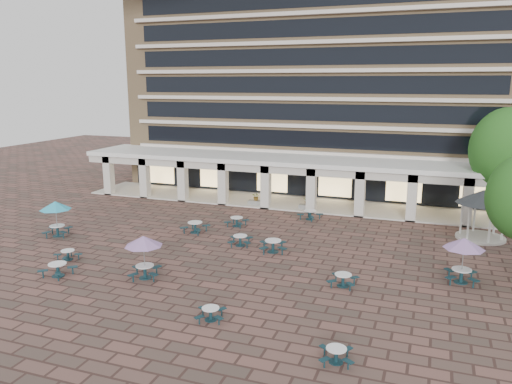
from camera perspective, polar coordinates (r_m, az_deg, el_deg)
ground at (r=33.72m, az=-2.30°, el=-7.04°), size 120.00×120.00×0.00m
apartment_building at (r=56.20m, az=7.71°, el=13.73°), size 40.00×15.50×25.20m
retail_arcade at (r=46.56m, az=4.55°, el=2.21°), size 42.00×6.60×4.40m
picnic_table_0 at (r=34.66m, az=-20.70°, el=-6.65°), size 1.74×1.74×0.64m
picnic_table_1 at (r=24.81m, az=-5.21°, el=-13.57°), size 1.68×1.68×0.64m
picnic_table_2 at (r=28.86m, az=9.91°, el=-9.76°), size 1.68×1.68×0.72m
picnic_table_3 at (r=21.69m, az=9.15°, el=-17.79°), size 1.64×1.64×0.64m
picnic_table_4 at (r=39.66m, az=-21.95°, el=-1.58°), size 2.29×2.29×2.65m
picnic_table_5 at (r=32.03m, az=-21.72°, el=-8.13°), size 1.85×1.85×0.79m
picnic_table_6 at (r=29.66m, az=-12.73°, el=-5.67°), size 2.22×2.22×2.56m
picnic_table_7 at (r=33.86m, az=1.96°, el=-6.06°), size 2.23×2.23×0.84m
picnic_table_8 at (r=38.38m, az=-6.97°, el=-3.91°), size 1.98×1.98×0.84m
picnic_table_10 at (r=35.16m, az=-1.81°, el=-5.45°), size 1.92×1.92×0.74m
picnic_table_11 at (r=30.62m, az=22.69°, el=-5.62°), size 2.30×2.30×2.66m
picnic_table_12 at (r=39.78m, az=-2.22°, el=-3.32°), size 1.72×1.72×0.74m
picnic_table_13 at (r=41.93m, az=6.20°, el=-2.52°), size 2.13×2.13×0.78m
gazebo at (r=39.65m, az=24.58°, el=-1.09°), size 3.90×3.90×3.63m
tree_east_c at (r=43.19m, az=26.81°, el=4.35°), size 5.66×5.66×9.42m
planter_left at (r=46.25m, az=0.03°, el=-0.97°), size 1.50×0.80×1.26m
planter_right at (r=44.88m, az=5.88°, el=-1.48°), size 1.50×0.80×1.24m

